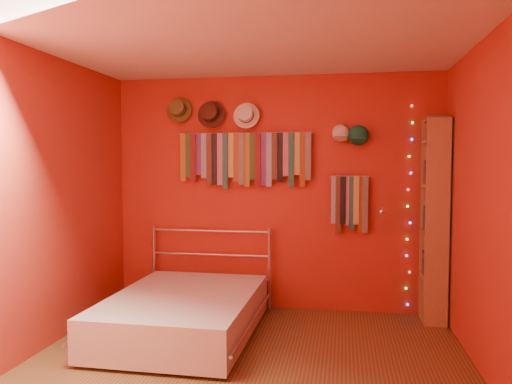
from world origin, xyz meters
The scene contains 16 objects.
ground centered at (0.00, 0.00, 0.00)m, with size 3.50×3.50×0.00m, color brown.
back_wall centered at (0.00, 1.75, 1.25)m, with size 3.50×0.02×2.50m, color #B0221C.
right_wall centered at (1.75, 0.00, 1.25)m, with size 0.02×3.50×2.50m, color #B0221C.
left_wall centered at (-1.75, 0.00, 1.25)m, with size 0.02×3.50×2.50m, color #B0221C.
ceiling centered at (0.00, 0.00, 2.50)m, with size 3.50×3.50×0.02m, color white.
tie_rack centered at (-0.32, 1.68, 1.64)m, with size 1.45×0.03×0.60m.
small_tie_rack centered at (0.80, 1.69, 1.17)m, with size 0.40×0.03×0.61m.
fedora_olive centered at (-1.04, 1.65, 2.16)m, with size 0.28×0.15×0.28m.
fedora_brown centered at (-0.68, 1.65, 2.10)m, with size 0.30×0.16×0.30m.
fedora_white centered at (-0.30, 1.66, 2.08)m, with size 0.28×0.15×0.28m.
cap_white centered at (0.70, 1.70, 1.88)m, with size 0.18×0.23×0.18m.
cap_green centered at (0.88, 1.70, 1.85)m, with size 0.19×0.24×0.19m.
fairy_lights centered at (1.39, 1.71, 1.13)m, with size 0.06×0.02×2.06m.
reading_lamp centered at (1.11, 1.54, 1.09)m, with size 0.06×0.26×0.08m.
bookshelf centered at (1.66, 1.53, 1.02)m, with size 0.25×0.34×2.00m.
bed centered at (-0.69, 0.72, 0.21)m, with size 1.35×1.84×0.88m.
Camera 1 is at (0.73, -3.56, 1.57)m, focal length 35.00 mm.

